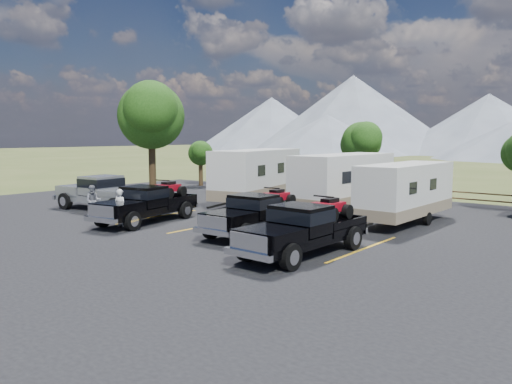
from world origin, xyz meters
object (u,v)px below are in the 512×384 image
Objects in this scene: rig_right at (305,228)px; tree_big_nw at (151,116)px; trailer_center at (344,183)px; person_b at (93,201)px; person_a at (120,208)px; rig_left at (148,203)px; pickup_silver at (104,192)px; rig_center at (257,213)px; trailer_left at (257,176)px; trailer_right at (405,192)px.

tree_big_nw is at bearing 158.89° from rig_right.
trailer_center is 5.61× the size of person_b.
rig_left is at bearing -103.01° from person_a.
trailer_center is (13.61, 2.14, -3.87)m from tree_big_nw.
pickup_silver is at bearing -145.80° from trailer_center.
rig_left is at bearing -171.90° from rig_center.
tree_big_nw is 8.76m from trailer_left.
rig_right is 9.73m from person_a.
trailer_center is at bearing 113.08° from rig_right.
trailer_left reaches higher than rig_left.
rig_left is at bearing -40.38° from tree_big_nw.
tree_big_nw is 0.94× the size of trailer_right.
tree_big_nw reaches higher than trailer_center.
person_a is at bearing -67.87° from person_b.
trailer_center is 1.38× the size of pickup_silver.
trailer_left is 1.17× the size of trailer_right.
trailer_center is 13.54m from pickup_silver.
rig_right is 13.34m from trailer_left.
person_b is (-3.63, -9.16, -0.94)m from trailer_left.
trailer_right is (9.92, 7.64, 0.55)m from rig_left.
pickup_silver is (2.46, -5.51, -4.54)m from tree_big_nw.
tree_big_nw is 9.49m from person_b.
rig_left is at bearing -141.41° from trailer_right.
pickup_silver is at bearing 78.86° from person_b.
trailer_center is at bearing -11.22° from trailer_left.
trailer_right is at bearing 107.67° from pickup_silver.
trailer_center reaches higher than trailer_right.
tree_big_nw reaches higher than rig_left.
tree_big_nw reaches higher than rig_center.
rig_left reaches higher than person_a.
trailer_right reaches higher than pickup_silver.
tree_big_nw is 18.01m from trailer_right.
trailer_right is 16.49m from pickup_silver.
trailer_right reaches higher than person_b.
rig_right is at bearing -68.56° from trailer_center.
trailer_right reaches higher than rig_left.
trailer_left is (-9.66, 9.16, 0.80)m from rig_right.
rig_right is at bearing -90.42° from trailer_right.
rig_left is 0.75× the size of trailer_right.
tree_big_nw reaches higher than rig_right.
person_b is at bearing -136.10° from trailer_center.
rig_center is at bearing -43.16° from person_b.
trailer_center is at bearing 167.28° from trailer_right.
trailer_center is (0.04, 7.45, 0.76)m from rig_center.
trailer_left is 5.49× the size of person_a.
trailer_right reaches higher than person_a.
person_a is at bearing 57.47° from pickup_silver.
tree_big_nw is 1.29× the size of rig_right.
rig_center is 9.43m from trailer_left.
person_a is (0.02, -1.59, -0.08)m from rig_left.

